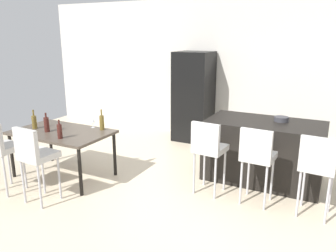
% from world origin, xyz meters
% --- Properties ---
extents(ground_plane, '(10.00, 10.00, 0.00)m').
position_xyz_m(ground_plane, '(0.00, 0.00, 0.00)').
color(ground_plane, beige).
extents(back_wall, '(10.00, 0.12, 2.90)m').
position_xyz_m(back_wall, '(0.00, 2.70, 1.45)').
color(back_wall, beige).
rests_on(back_wall, ground_plane).
extents(kitchen_island, '(1.70, 0.93, 0.92)m').
position_xyz_m(kitchen_island, '(0.72, 0.85, 0.46)').
color(kitchen_island, black).
rests_on(kitchen_island, ground_plane).
extents(bar_chair_left, '(0.43, 0.43, 1.05)m').
position_xyz_m(bar_chair_left, '(0.14, 0.00, 0.70)').
color(bar_chair_left, beige).
rests_on(bar_chair_left, ground_plane).
extents(bar_chair_middle, '(0.42, 0.42, 1.05)m').
position_xyz_m(bar_chair_middle, '(0.80, 0.00, 0.70)').
color(bar_chair_middle, beige).
rests_on(bar_chair_middle, ground_plane).
extents(bar_chair_right, '(0.43, 0.43, 1.05)m').
position_xyz_m(bar_chair_right, '(1.51, 0.00, 0.70)').
color(bar_chair_right, beige).
rests_on(bar_chair_right, ground_plane).
extents(dining_table, '(1.50, 0.91, 0.74)m').
position_xyz_m(dining_table, '(-2.08, -0.47, 0.68)').
color(dining_table, '#4C4238').
rests_on(dining_table, ground_plane).
extents(dining_chair_near, '(0.41, 0.41, 1.05)m').
position_xyz_m(dining_chair_near, '(-2.42, -1.28, 0.70)').
color(dining_chair_near, beige).
rests_on(dining_chair_near, ground_plane).
extents(dining_chair_far, '(0.42, 0.42, 1.05)m').
position_xyz_m(dining_chair_far, '(-1.75, -1.28, 0.70)').
color(dining_chair_far, beige).
rests_on(dining_chair_far, ground_plane).
extents(wine_bottle_middle, '(0.08, 0.08, 0.30)m').
position_xyz_m(wine_bottle_middle, '(-2.56, -0.55, 0.85)').
color(wine_bottle_middle, brown).
rests_on(wine_bottle_middle, dining_table).
extents(wine_bottle_far, '(0.07, 0.07, 0.32)m').
position_xyz_m(wine_bottle_far, '(-1.57, -0.12, 0.86)').
color(wine_bottle_far, brown).
rests_on(wine_bottle_far, dining_table).
extents(wine_bottle_corner, '(0.08, 0.08, 0.30)m').
position_xyz_m(wine_bottle_corner, '(-2.25, -0.59, 0.86)').
color(wine_bottle_corner, '#471E19').
rests_on(wine_bottle_corner, dining_table).
extents(wine_bottle_end, '(0.07, 0.07, 0.27)m').
position_xyz_m(wine_bottle_end, '(-1.82, -0.75, 0.85)').
color(wine_bottle_end, '#471E19').
rests_on(wine_bottle_end, dining_table).
extents(wine_glass_left, '(0.07, 0.07, 0.17)m').
position_xyz_m(wine_glass_left, '(-1.79, -0.08, 0.86)').
color(wine_glass_left, silver).
rests_on(wine_glass_left, dining_table).
extents(refrigerator, '(0.72, 0.68, 1.84)m').
position_xyz_m(refrigerator, '(-1.05, 2.26, 0.92)').
color(refrigerator, black).
rests_on(refrigerator, ground_plane).
extents(fruit_bowl, '(0.21, 0.21, 0.07)m').
position_xyz_m(fruit_bowl, '(0.92, 0.98, 0.96)').
color(fruit_bowl, '#333338').
rests_on(fruit_bowl, kitchen_island).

